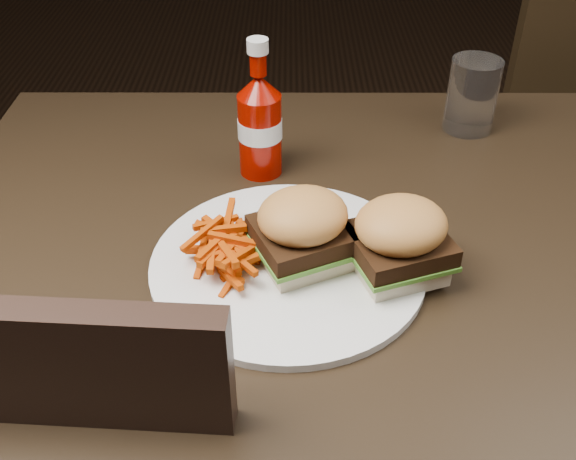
{
  "coord_description": "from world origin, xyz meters",
  "views": [
    {
      "loc": [
        -0.11,
        -0.72,
        1.29
      ],
      "look_at": [
        -0.11,
        -0.08,
        0.8
      ],
      "focal_mm": 42.0,
      "sensor_mm": 36.0,
      "label": 1
    }
  ],
  "objects_px": {
    "tumbler": "(472,97)",
    "ketchup_bottle": "(260,136)",
    "chair_far": "(539,149)",
    "dining_table": "(371,236)",
    "plate": "(288,264)"
  },
  "relations": [
    {
      "from": "dining_table",
      "to": "ketchup_bottle",
      "type": "xyz_separation_m",
      "value": [
        -0.15,
        0.13,
        0.08
      ]
    },
    {
      "from": "chair_far",
      "to": "plate",
      "type": "height_order",
      "value": "plate"
    },
    {
      "from": "chair_far",
      "to": "ketchup_bottle",
      "type": "xyz_separation_m",
      "value": [
        -0.67,
        -0.61,
        0.38
      ]
    },
    {
      "from": "dining_table",
      "to": "tumbler",
      "type": "xyz_separation_m",
      "value": [
        0.18,
        0.27,
        0.08
      ]
    },
    {
      "from": "dining_table",
      "to": "plate",
      "type": "xyz_separation_m",
      "value": [
        -0.11,
        -0.09,
        0.03
      ]
    },
    {
      "from": "chair_far",
      "to": "tumbler",
      "type": "distance_m",
      "value": 0.69
    },
    {
      "from": "ketchup_bottle",
      "to": "dining_table",
      "type": "bearing_deg",
      "value": -41.24
    },
    {
      "from": "tumbler",
      "to": "plate",
      "type": "bearing_deg",
      "value": -129.57
    },
    {
      "from": "chair_far",
      "to": "ketchup_bottle",
      "type": "bearing_deg",
      "value": 37.1
    },
    {
      "from": "tumbler",
      "to": "ketchup_bottle",
      "type": "bearing_deg",
      "value": -158.19
    },
    {
      "from": "tumbler",
      "to": "dining_table",
      "type": "bearing_deg",
      "value": -124.11
    },
    {
      "from": "dining_table",
      "to": "tumbler",
      "type": "bearing_deg",
      "value": 55.89
    },
    {
      "from": "dining_table",
      "to": "chair_far",
      "type": "distance_m",
      "value": 0.96
    },
    {
      "from": "plate",
      "to": "ketchup_bottle",
      "type": "xyz_separation_m",
      "value": [
        -0.04,
        0.22,
        0.06
      ]
    },
    {
      "from": "chair_far",
      "to": "tumbler",
      "type": "height_order",
      "value": "tumbler"
    }
  ]
}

